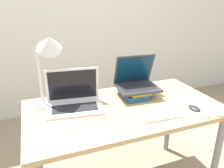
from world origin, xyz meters
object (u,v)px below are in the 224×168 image
(mouse, at_px, (194,108))
(laptop_left, at_px, (74,100))
(book_stack, at_px, (134,92))
(notepad, at_px, (200,106))
(laptop_on_books, at_px, (136,81))
(desk_lamp, at_px, (48,51))
(wireless_keyboard, at_px, (161,115))

(mouse, bearing_deg, laptop_left, 155.29)
(book_stack, xyz_separation_m, notepad, (0.34, -0.33, -0.03))
(laptop_left, xyz_separation_m, mouse, (0.73, -0.34, -0.04))
(laptop_on_books, bearing_deg, notepad, -46.21)
(mouse, height_order, desk_lamp, desk_lamp)
(book_stack, bearing_deg, wireless_keyboard, -86.84)
(mouse, height_order, notepad, mouse)
(laptop_on_books, xyz_separation_m, mouse, (0.25, -0.37, -0.10))
(notepad, bearing_deg, wireless_keyboard, -177.78)
(laptop_on_books, relative_size, wireless_keyboard, 1.17)
(book_stack, height_order, laptop_on_books, laptop_on_books)
(laptop_on_books, xyz_separation_m, desk_lamp, (-0.62, 0.04, 0.27))
(laptop_left, xyz_separation_m, desk_lamp, (-0.13, 0.07, 0.33))
(mouse, bearing_deg, desk_lamp, 154.53)
(book_stack, relative_size, wireless_keyboard, 0.93)
(laptop_left, bearing_deg, book_stack, 2.52)
(notepad, relative_size, desk_lamp, 0.64)
(book_stack, relative_size, notepad, 0.76)
(book_stack, relative_size, mouse, 2.59)
(notepad, xyz_separation_m, desk_lamp, (-0.94, 0.38, 0.38))
(laptop_on_books, relative_size, desk_lamp, 0.61)
(laptop_left, bearing_deg, desk_lamp, 150.47)
(notepad, height_order, desk_lamp, desk_lamp)
(wireless_keyboard, bearing_deg, desk_lamp, 147.37)
(laptop_on_books, relative_size, mouse, 3.28)
(laptop_on_books, distance_m, mouse, 0.45)
(laptop_left, bearing_deg, laptop_on_books, 3.52)
(wireless_keyboard, distance_m, notepad, 0.32)
(laptop_left, height_order, laptop_on_books, laptop_on_books)
(book_stack, distance_m, wireless_keyboard, 0.34)
(book_stack, xyz_separation_m, laptop_on_books, (0.02, 0.01, 0.08))
(mouse, bearing_deg, wireless_keyboard, 176.24)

